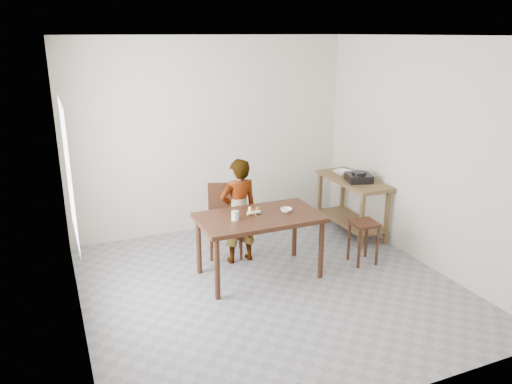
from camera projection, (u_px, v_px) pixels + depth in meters
name	position (u px, v px, depth m)	size (l,w,h in m)	color
floor	(270.00, 288.00, 5.63)	(4.00, 4.00, 0.04)	gray
ceiling	(272.00, 33.00, 4.79)	(4.00, 4.00, 0.04)	white
wall_back	(210.00, 136.00, 6.97)	(4.00, 0.04, 2.70)	beige
wall_front	(394.00, 242.00, 3.44)	(4.00, 0.04, 2.70)	beige
wall_left	(66.00, 195.00, 4.45)	(0.04, 4.00, 2.70)	beige
wall_right	(424.00, 153.00, 5.96)	(0.04, 4.00, 2.70)	beige
window_pane	(68.00, 172.00, 4.60)	(0.02, 1.10, 1.30)	white
dining_table	(259.00, 246.00, 5.77)	(1.40, 0.80, 0.75)	#381D10
prep_counter	(351.00, 206.00, 7.02)	(0.50, 1.20, 0.80)	brown
child	(239.00, 211.00, 6.06)	(0.48, 0.32, 1.31)	white
dining_chair	(226.00, 221.00, 6.31)	(0.43, 0.43, 0.90)	#381D10
stool	(363.00, 242.00, 6.13)	(0.30, 0.30, 0.54)	#381D10
glass_tumbler	(235.00, 216.00, 5.50)	(0.08, 0.08, 0.10)	silver
small_bowl	(286.00, 210.00, 5.76)	(0.14, 0.14, 0.04)	white
banana	(254.00, 212.00, 5.66)	(0.17, 0.12, 0.06)	#F1D055
serving_bowl	(342.00, 173.00, 7.08)	(0.24, 0.24, 0.06)	white
gas_burner	(359.00, 178.00, 6.75)	(0.32, 0.32, 0.11)	black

